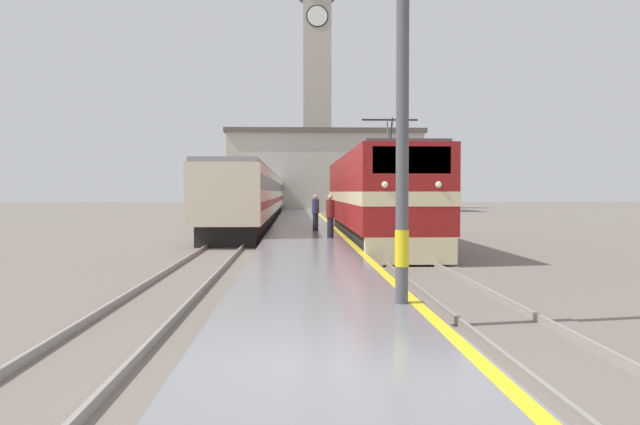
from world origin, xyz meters
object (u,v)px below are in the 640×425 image
(passenger_train, at_px, (258,196))
(catenary_mast, at_px, (408,83))
(clock_tower, at_px, (317,86))
(second_waiting_passenger, at_px, (330,215))
(person_on_platform, at_px, (316,212))
(locomotive_train, at_px, (374,198))

(passenger_train, distance_m, catenary_mast, 37.15)
(clock_tower, bearing_deg, second_waiting_passenger, -91.48)
(second_waiting_passenger, bearing_deg, person_on_platform, 95.35)
(passenger_train, relative_size, catenary_mast, 6.45)
(passenger_train, height_order, clock_tower, clock_tower)
(locomotive_train, xyz_separation_m, person_on_platform, (-2.47, 2.31, -0.68))
(catenary_mast, height_order, second_waiting_passenger, catenary_mast)
(passenger_train, distance_m, clock_tower, 39.33)
(person_on_platform, bearing_deg, clock_tower, 87.93)
(passenger_train, bearing_deg, person_on_platform, -78.06)
(locomotive_train, height_order, person_on_platform, locomotive_train)
(locomotive_train, xyz_separation_m, passenger_train, (-6.22, 20.00, -0.05))
(locomotive_train, distance_m, catenary_mast, 17.00)
(locomotive_train, relative_size, person_on_platform, 10.32)
(catenary_mast, height_order, clock_tower, clock_tower)
(person_on_platform, distance_m, second_waiting_passenger, 4.66)
(second_waiting_passenger, bearing_deg, clock_tower, 88.52)
(person_on_platform, xyz_separation_m, second_waiting_passenger, (0.43, -4.64, 0.02))
(clock_tower, bearing_deg, person_on_platform, -92.07)
(catenary_mast, relative_size, clock_tower, 0.23)
(locomotive_train, bearing_deg, passenger_train, 107.27)
(person_on_platform, xyz_separation_m, clock_tower, (1.95, 53.89, 14.92))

